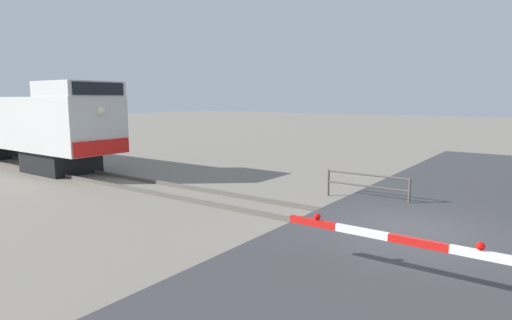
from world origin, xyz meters
The scene contains 6 objects.
ground_plane centered at (0.00, 0.00, 0.00)m, with size 160.00×160.00×0.00m, color gray.
rail_track_left centered at (-0.72, 0.00, 0.07)m, with size 0.08×80.00×0.15m, color #59544C.
rail_track_right centered at (0.72, 0.00, 0.07)m, with size 0.08×80.00×0.15m, color #59544C.
road_surface centered at (0.00, 0.00, 0.08)m, with size 36.00×5.67×0.15m, color #38383A.
locomotive centered at (0.00, 20.03, 2.14)m, with size 2.81×14.98×4.21m.
guard_railing centered at (2.91, 2.27, 0.63)m, with size 0.08×2.93×0.95m.
Camera 1 is at (-10.62, -2.83, 3.47)m, focal length 29.47 mm.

